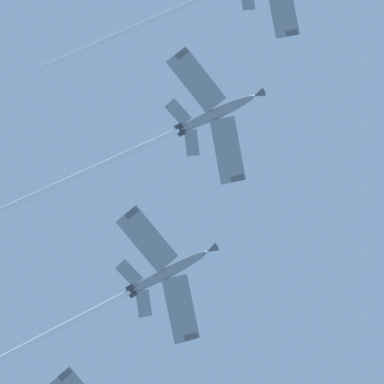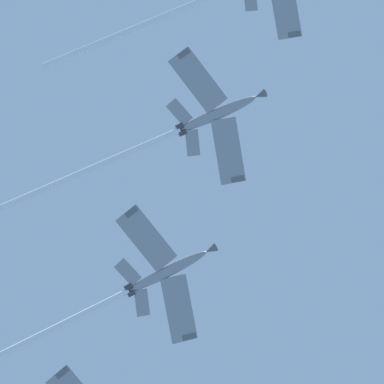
{
  "view_description": "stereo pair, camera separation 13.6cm",
  "coord_description": "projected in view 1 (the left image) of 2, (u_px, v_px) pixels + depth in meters",
  "views": [
    {
      "loc": [
        3.9,
        13.97,
        1.81
      ],
      "look_at": [
        12.6,
        14.4,
        115.95
      ],
      "focal_mm": 78.44,
      "sensor_mm": 36.0,
      "label": 1
    },
    {
      "loc": [
        3.9,
        14.1,
        1.81
      ],
      "look_at": [
        12.6,
        14.4,
        115.95
      ],
      "focal_mm": 78.44,
      "sensor_mm": 36.0,
      "label": 2
    }
  ],
  "objects": [
    {
      "name": "jet_third",
      "position": [
        134.0,
        290.0,
        112.27
      ],
      "size": [
        22.3,
        37.75,
        12.36
      ],
      "color": "gray"
    },
    {
      "name": "jet_second",
      "position": [
        174.0,
        132.0,
        114.11
      ],
      "size": [
        22.82,
        40.43,
        12.56
      ],
      "color": "gray"
    }
  ]
}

